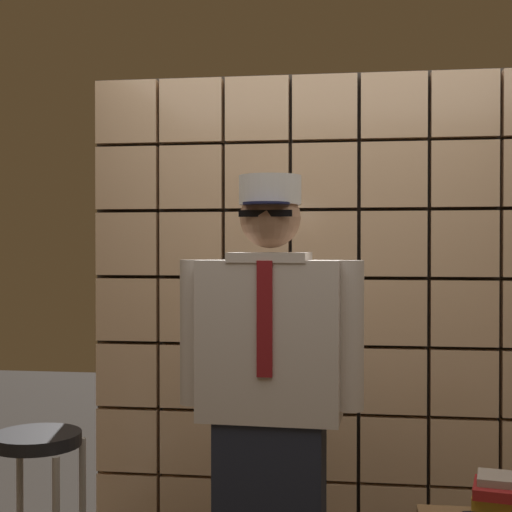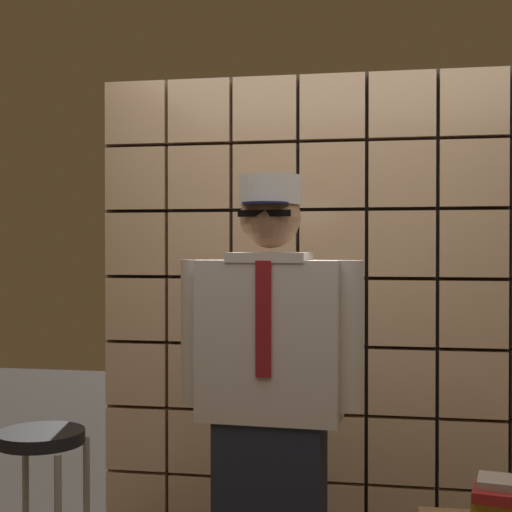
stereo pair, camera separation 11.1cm
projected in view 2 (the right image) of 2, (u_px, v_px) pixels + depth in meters
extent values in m
cube|color=#E0B78C|center=(138.00, 502.00, 3.85)|extent=(0.32, 0.08, 0.32)
cube|color=#E0B78C|center=(201.00, 506.00, 3.79)|extent=(0.32, 0.08, 0.32)
cube|color=#E0B78C|center=(265.00, 510.00, 3.74)|extent=(0.32, 0.08, 0.32)
cube|color=#E0B78C|center=(138.00, 438.00, 3.85)|extent=(0.32, 0.08, 0.32)
cube|color=#E0B78C|center=(200.00, 441.00, 3.79)|extent=(0.32, 0.08, 0.32)
cube|color=#E0B78C|center=(265.00, 444.00, 3.73)|extent=(0.32, 0.08, 0.32)
cube|color=#E0B78C|center=(332.00, 447.00, 3.67)|extent=(0.32, 0.08, 0.32)
cube|color=#E0B78C|center=(401.00, 450.00, 3.61)|extent=(0.32, 0.08, 0.32)
cube|color=#E0B78C|center=(472.00, 454.00, 3.56)|extent=(0.32, 0.08, 0.32)
cube|color=#E0B78C|center=(138.00, 373.00, 3.84)|extent=(0.32, 0.08, 0.32)
cube|color=#E0B78C|center=(200.00, 375.00, 3.78)|extent=(0.32, 0.08, 0.32)
cube|color=#E0B78C|center=(265.00, 377.00, 3.73)|extent=(0.32, 0.08, 0.32)
cube|color=#E0B78C|center=(332.00, 379.00, 3.67)|extent=(0.32, 0.08, 0.32)
cube|color=#E0B78C|center=(401.00, 382.00, 3.61)|extent=(0.32, 0.08, 0.32)
cube|color=#E0B78C|center=(473.00, 384.00, 3.55)|extent=(0.32, 0.08, 0.32)
cube|color=#E0B78C|center=(137.00, 309.00, 3.84)|extent=(0.32, 0.08, 0.32)
cube|color=#E0B78C|center=(200.00, 310.00, 3.78)|extent=(0.32, 0.08, 0.32)
cube|color=#E0B78C|center=(265.00, 311.00, 3.72)|extent=(0.32, 0.08, 0.32)
cube|color=#E0B78C|center=(332.00, 312.00, 3.66)|extent=(0.32, 0.08, 0.32)
cube|color=#E0B78C|center=(402.00, 313.00, 3.61)|extent=(0.32, 0.08, 0.32)
cube|color=#E0B78C|center=(473.00, 314.00, 3.55)|extent=(0.32, 0.08, 0.32)
cube|color=#E0B78C|center=(137.00, 244.00, 3.83)|extent=(0.32, 0.08, 0.32)
cube|color=#E0B78C|center=(200.00, 244.00, 3.78)|extent=(0.32, 0.08, 0.32)
cube|color=#E0B78C|center=(265.00, 244.00, 3.72)|extent=(0.32, 0.08, 0.32)
cube|color=#E0B78C|center=(332.00, 244.00, 3.66)|extent=(0.32, 0.08, 0.32)
cube|color=#E0B78C|center=(402.00, 244.00, 3.60)|extent=(0.32, 0.08, 0.32)
cube|color=#E0B78C|center=(473.00, 244.00, 3.54)|extent=(0.32, 0.08, 0.32)
cube|color=#E0B78C|center=(137.00, 179.00, 3.83)|extent=(0.32, 0.08, 0.32)
cube|color=#E0B78C|center=(200.00, 178.00, 3.77)|extent=(0.32, 0.08, 0.32)
cube|color=#E0B78C|center=(265.00, 177.00, 3.71)|extent=(0.32, 0.08, 0.32)
cube|color=#E0B78C|center=(333.00, 176.00, 3.65)|extent=(0.32, 0.08, 0.32)
cube|color=#E0B78C|center=(402.00, 174.00, 3.60)|extent=(0.32, 0.08, 0.32)
cube|color=#E0B78C|center=(474.00, 173.00, 3.54)|extent=(0.32, 0.08, 0.32)
cube|color=#E0B78C|center=(137.00, 114.00, 3.82)|extent=(0.32, 0.08, 0.32)
cube|color=#E0B78C|center=(200.00, 112.00, 3.77)|extent=(0.32, 0.08, 0.32)
cube|color=#E0B78C|center=(265.00, 110.00, 3.71)|extent=(0.32, 0.08, 0.32)
cube|color=#E0B78C|center=(333.00, 107.00, 3.65)|extent=(0.32, 0.08, 0.32)
cube|color=#E0B78C|center=(402.00, 105.00, 3.59)|extent=(0.32, 0.08, 0.32)
cube|color=#E0B78C|center=(474.00, 103.00, 3.53)|extent=(0.32, 0.08, 0.32)
cube|color=#38332D|center=(333.00, 311.00, 3.72)|extent=(2.36, 0.02, 2.36)
cube|color=silver|center=(270.00, 340.00, 2.77)|extent=(0.53, 0.25, 0.59)
cube|color=maroon|center=(263.00, 319.00, 2.65)|extent=(0.06, 0.01, 0.41)
cube|color=silver|center=(270.00, 257.00, 2.76)|extent=(0.30, 0.25, 0.04)
sphere|color=#A87A5B|center=(270.00, 218.00, 2.76)|extent=(0.23, 0.23, 0.23)
ellipsoid|color=black|center=(267.00, 228.00, 2.71)|extent=(0.15, 0.09, 0.10)
cube|color=black|center=(264.00, 213.00, 2.66)|extent=(0.19, 0.02, 0.02)
cylinder|color=#191E47|center=(265.00, 203.00, 2.68)|extent=(0.18, 0.18, 0.01)
cylinder|color=white|center=(270.00, 190.00, 2.76)|extent=(0.23, 0.23, 0.11)
cylinder|color=silver|center=(349.00, 336.00, 2.70)|extent=(0.11, 0.11, 0.55)
cylinder|color=silver|center=(195.00, 331.00, 2.83)|extent=(0.11, 0.11, 0.55)
cylinder|color=black|center=(41.00, 437.00, 2.91)|extent=(0.34, 0.34, 0.05)
cube|color=olive|center=(505.00, 504.00, 2.52)|extent=(0.24, 0.20, 0.04)
cube|color=maroon|center=(512.00, 494.00, 2.51)|extent=(0.28, 0.23, 0.04)
cube|color=gray|center=(507.00, 483.00, 2.53)|extent=(0.21, 0.18, 0.03)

